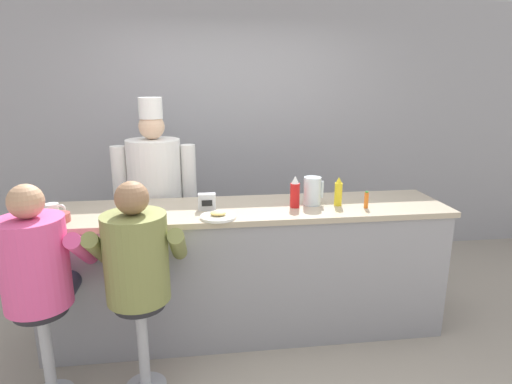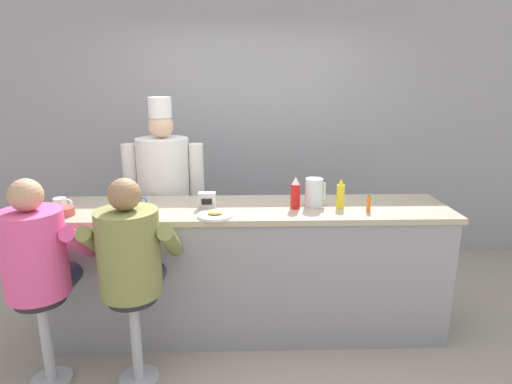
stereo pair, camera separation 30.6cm
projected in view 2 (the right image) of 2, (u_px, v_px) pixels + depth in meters
The scene contains 15 objects.
ground_plane at pixel (248, 352), 3.06m from camera, with size 20.00×20.00×0.00m, color #9E9384.
wall_back at pixel (246, 132), 4.53m from camera, with size 10.00×0.06×2.70m.
diner_counter at pixel (247, 269), 3.25m from camera, with size 2.95×0.65×0.99m.
ketchup_bottle_red at pixel (295, 194), 3.06m from camera, with size 0.07×0.07×0.23m.
mustard_bottle_yellow at pixel (341, 194), 3.07m from camera, with size 0.06×0.06×0.21m.
hot_sauce_bottle_orange at pixel (369, 203), 3.00m from camera, with size 0.03×0.03×0.13m.
water_pitcher_clear at pixel (314, 192), 3.11m from camera, with size 0.15×0.13×0.21m.
breakfast_plate at pixel (215, 215), 2.89m from camera, with size 0.24×0.24×0.05m.
cereal_bowl at pixel (65, 211), 2.92m from camera, with size 0.14×0.14×0.06m.
coffee_mug_white at pixel (61, 204), 3.04m from camera, with size 0.13×0.09×0.09m.
coffee_mug_blue at pixel (136, 201), 3.12m from camera, with size 0.13×0.09×0.08m.
napkin_dispenser_chrome at pixel (207, 200), 3.07m from camera, with size 0.12×0.07×0.12m.
diner_seated_pink at pixel (37, 258), 2.58m from camera, with size 0.57×0.56×1.34m.
diner_seated_olive at pixel (131, 257), 2.59m from camera, with size 0.57×0.56×1.34m.
cook_in_whites_near at pixel (165, 191), 3.67m from camera, with size 0.68×0.44×1.75m.
Camera 2 is at (-0.02, -2.67, 1.88)m, focal length 30.00 mm.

